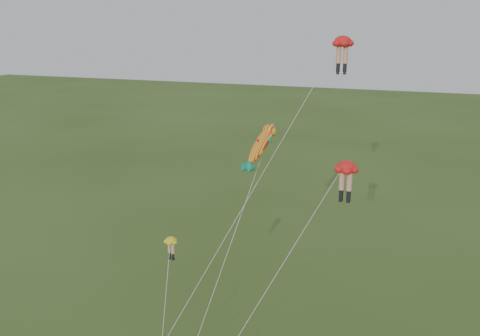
% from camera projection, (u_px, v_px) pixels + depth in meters
% --- Properties ---
extents(legs_kite_red_high, '(10.33, 13.08, 20.82)m').
position_uv_depth(legs_kite_red_high, '(339.00, 50.00, 33.75)').
color(legs_kite_red_high, red).
rests_on(legs_kite_red_high, ground).
extents(legs_kite_red_mid, '(7.97, 9.45, 14.05)m').
position_uv_depth(legs_kite_red_mid, '(344.00, 174.00, 30.51)').
color(legs_kite_red_mid, red).
rests_on(legs_kite_red_mid, ground).
extents(legs_kite_yellow, '(1.07, 4.17, 9.66)m').
position_uv_depth(legs_kite_yellow, '(170.00, 254.00, 30.95)').
color(legs_kite_yellow, yellow).
rests_on(legs_kite_yellow, ground).
extents(fish_kite, '(3.95, 9.02, 15.78)m').
position_uv_depth(fish_kite, '(261.00, 145.00, 33.06)').
color(fish_kite, yellow).
rests_on(fish_kite, ground).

